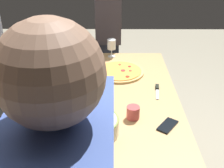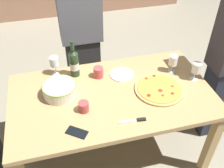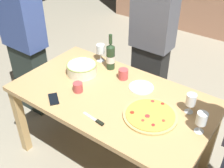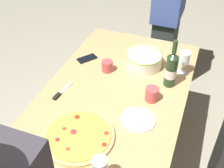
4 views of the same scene
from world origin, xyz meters
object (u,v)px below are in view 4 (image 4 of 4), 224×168
Objects in this scene: serving_bowl at (143,59)px; wine_glass_far_left at (100,167)px; side_plate at (138,119)px; person_guest_left at (168,14)px; dining_table at (112,107)px; pizza at (79,136)px; wine_glass_by_bottle at (184,58)px; cell_phone at (87,59)px; wine_bottle at (171,69)px; pizza_knife at (60,93)px; cup_ceramic at (107,66)px; cup_amber at (152,94)px.

wine_glass_far_left reaches higher than serving_bowl.
serving_bowl is at bearing -167.29° from side_plate.
person_guest_left is at bearing 178.77° from serving_bowl.
serving_bowl reaches higher than side_plate.
pizza is at bearing -7.98° from dining_table.
wine_glass_far_left is (0.98, -0.21, -0.01)m from wine_glass_by_bottle.
cell_phone is at bearing -80.75° from serving_bowl.
pizza reaches higher than side_plate.
wine_glass_by_bottle is at bearing 137.36° from dining_table.
wine_bottle reaches higher than pizza_knife.
cup_ceramic is at bearing -72.50° from wine_glass_by_bottle.
serving_bowl reaches higher than pizza.
pizza is 1.92× the size of side_plate.
wine_bottle is 3.70× the size of cup_amber.
person_guest_left is at bearing 99.44° from cell_phone.
wine_glass_far_left is 0.69m from pizza_knife.
dining_table is at bearing 0.00° from person_guest_left.
person_guest_left reaches higher than dining_table.
wine_bottle reaches higher than cup_amber.
wine_glass_far_left is at bearing 19.03° from cup_ceramic.
cell_phone is at bearing -97.48° from wine_bottle.
side_plate is 0.53m from pizza_knife.
person_guest_left is at bearing 174.70° from dining_table.
pizza_knife is at bearing -136.99° from pizza.
serving_bowl is at bearing -156.21° from cup_amber.
cell_phone is at bearing -152.14° from wine_glass_far_left.
cup_ceramic reaches higher than cell_phone.
cup_amber is 0.06× the size of person_guest_left.
wine_bottle is at bearing 149.45° from pizza.
pizza_knife is at bearing -61.99° from wine_bottle.
side_plate is at bearing -14.58° from wine_bottle.
cup_ceramic reaches higher than dining_table.
wine_bottle reaches higher than serving_bowl.
pizza_knife is at bearing -73.82° from dining_table.
wine_glass_by_bottle is at bearing 24.06° from person_guest_left.
wine_glass_far_left reaches higher than pizza.
wine_glass_far_left reaches higher than pizza_knife.
dining_table is 17.77× the size of cup_amber.
dining_table is 4.06× the size of pizza.
person_guest_left is at bearing -175.47° from side_plate.
cup_amber is at bearing 171.95° from side_plate.
wine_bottle is at bearing 169.30° from wine_glass_far_left.
pizza is (0.38, -0.05, 0.10)m from dining_table.
wine_bottle reaches higher than pizza.
pizza_knife is (0.50, -0.69, -0.12)m from wine_glass_by_bottle.
wine_glass_by_bottle reaches higher than cell_phone.
pizza_knife is at bearing -29.54° from cup_ceramic.
cup_amber is 0.58m from pizza_knife.
cell_phone is (-0.08, -0.64, -0.12)m from wine_bottle.
pizza reaches higher than cell_phone.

